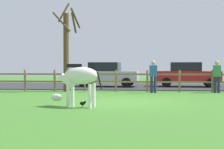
{
  "coord_description": "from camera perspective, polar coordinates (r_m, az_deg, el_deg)",
  "views": [
    {
      "loc": [
        0.62,
        -11.9,
        1.31
      ],
      "look_at": [
        -0.65,
        0.51,
        1.01
      ],
      "focal_mm": 50.81,
      "sensor_mm": 36.0,
      "label": 1
    }
  ],
  "objects": [
    {
      "name": "zebra",
      "position": [
        10.38,
        -6.02,
        -0.77
      ],
      "size": [
        1.87,
        0.88,
        1.41
      ],
      "color": "white",
      "rests_on": "ground_plane"
    },
    {
      "name": "paddock_fence",
      "position": [
        16.93,
        3.53,
        -0.87
      ],
      "size": [
        21.99,
        0.11,
        1.15
      ],
      "color": "olive",
      "rests_on": "ground_plane"
    },
    {
      "name": "parked_car_silver",
      "position": [
        20.48,
        -0.97,
        0.04
      ],
      "size": [
        4.11,
        2.1,
        1.56
      ],
      "color": "#B7BABF",
      "rests_on": "parking_asphalt"
    },
    {
      "name": "visitor_right_of_tree",
      "position": [
        16.1,
        7.45,
        -0.09
      ],
      "size": [
        0.39,
        0.27,
        1.64
      ],
      "color": "#232847",
      "rests_on": "ground_plane"
    },
    {
      "name": "ground_plane",
      "position": [
        11.99,
        2.85,
        -4.92
      ],
      "size": [
        60.0,
        60.0,
        0.0
      ],
      "primitive_type": "plane",
      "color": "#3D7528"
    },
    {
      "name": "visitor_left_of_tree",
      "position": [
        16.88,
        18.36,
        -0.08
      ],
      "size": [
        0.37,
        0.24,
        1.64
      ],
      "color": "#232847",
      "rests_on": "ground_plane"
    },
    {
      "name": "crow_on_grass",
      "position": [
        10.42,
        -5.27,
        -5.17
      ],
      "size": [
        0.22,
        0.1,
        0.2
      ],
      "color": "black",
      "rests_on": "ground_plane"
    },
    {
      "name": "parking_asphalt",
      "position": [
        21.25,
        4.16,
        -2.12
      ],
      "size": [
        28.0,
        7.4,
        0.05
      ],
      "primitive_type": "cube",
      "color": "#2D2D33",
      "rests_on": "ground_plane"
    },
    {
      "name": "bare_tree",
      "position": [
        17.14,
        -8.19,
        4.73
      ],
      "size": [
        1.35,
        1.17,
        4.8
      ],
      "color": "#513A23",
      "rests_on": "ground_plane"
    },
    {
      "name": "parked_car_red",
      "position": [
        20.91,
        13.36,
        0.04
      ],
      "size": [
        4.1,
        2.08,
        1.56
      ],
      "color": "red",
      "rests_on": "parking_asphalt"
    }
  ]
}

